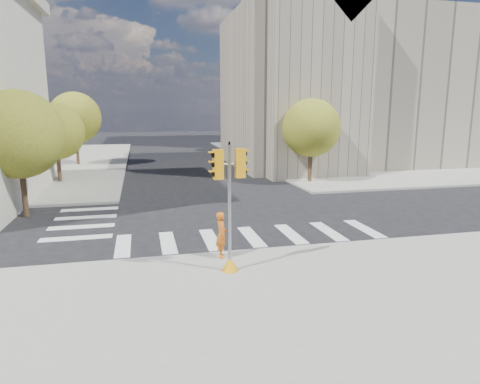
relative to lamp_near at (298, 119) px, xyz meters
name	(u,v)px	position (x,y,z in m)	size (l,w,h in m)	color
ground	(243,224)	(-8.00, -14.00, -4.58)	(160.00, 160.00, 0.00)	black
sidewalk_near	(353,345)	(-8.00, -25.00, -4.50)	(30.00, 14.00, 0.15)	gray
sidewalk_far_right	(357,155)	(12.00, 12.00, -4.50)	(28.00, 40.00, 0.15)	gray
civic_building	(355,89)	(7.59, 5.12, 2.68)	(26.00, 16.00, 19.39)	gray
office_tower	(322,41)	(14.00, 28.00, 10.42)	(20.00, 18.00, 30.00)	#9EA0A3
tree_lw_near	(18,134)	(-18.50, -10.00, -0.38)	(4.40, 4.40, 6.41)	#382616
tree_lw_mid	(56,132)	(-18.50, 0.00, -0.82)	(4.00, 4.00, 5.77)	#382616
tree_lw_far	(75,118)	(-18.50, 10.00, -0.04)	(4.80, 4.80, 6.95)	#382616
tree_re_near	(311,128)	(-0.50, -4.00, -0.53)	(4.20, 4.20, 6.16)	#382616
tree_re_mid	(265,119)	(-0.50, 8.00, -0.23)	(4.60, 4.60, 6.66)	#382616
tree_re_far	(238,120)	(-0.50, 20.00, -0.71)	(4.00, 4.00, 5.88)	#382616
lamp_near	(298,119)	(0.00, 0.00, 0.00)	(0.35, 0.18, 8.11)	black
lamp_far	(254,116)	(0.00, 14.00, 0.00)	(0.35, 0.18, 8.11)	black
traffic_signal	(230,218)	(-9.90, -20.00, -2.61)	(1.08, 0.56, 4.32)	orange
photographer	(222,235)	(-9.91, -18.60, -3.58)	(0.62, 0.41, 1.69)	#C15712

